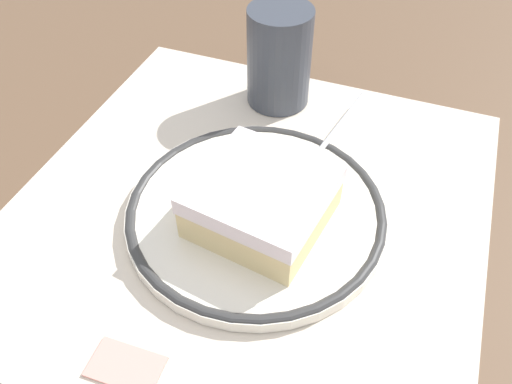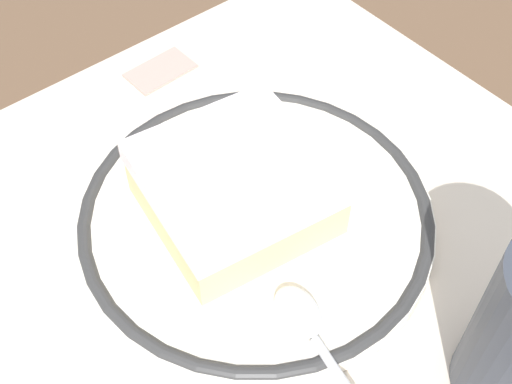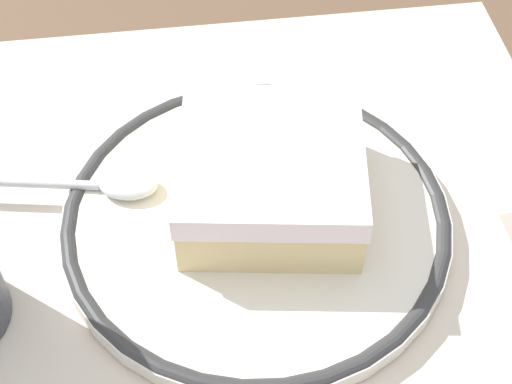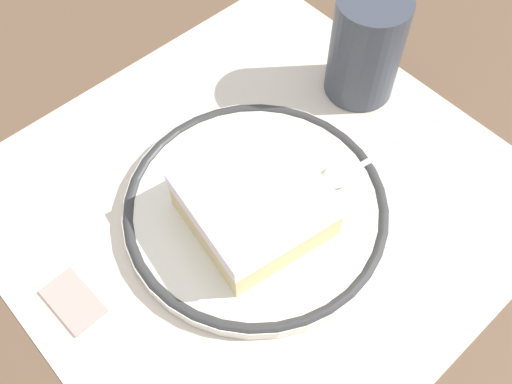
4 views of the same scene
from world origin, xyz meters
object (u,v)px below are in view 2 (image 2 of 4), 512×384
at_px(plate, 256,216).
at_px(sugar_packet, 160,68).
at_px(cake_slice, 235,188).
at_px(spoon, 317,340).

height_order(plate, sugar_packet, plate).
bearing_deg(plate, cake_slice, -46.96).
bearing_deg(spoon, cake_slice, -102.99).
relative_size(plate, cake_slice, 1.93).
relative_size(cake_slice, spoon, 0.83).
height_order(cake_slice, spoon, cake_slice).
distance_m(plate, sugar_packet, 0.16).
bearing_deg(sugar_packet, plate, 77.47).
height_order(plate, cake_slice, cake_slice).
distance_m(cake_slice, spoon, 0.10).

